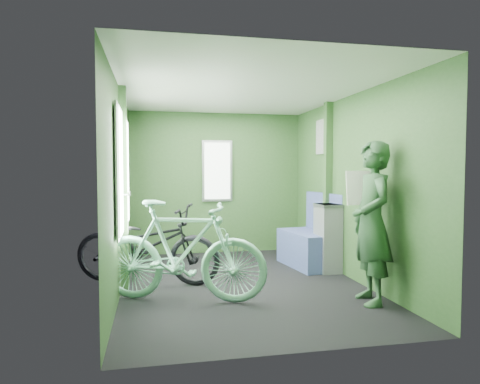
% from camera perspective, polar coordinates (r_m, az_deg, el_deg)
% --- Properties ---
extents(room, '(4.00, 4.02, 2.31)m').
position_cam_1_polar(room, '(5.12, -0.27, 3.72)').
color(room, black).
rests_on(room, ground).
extents(bicycle_black, '(1.93, 1.29, 0.99)m').
position_cam_1_polar(bicycle_black, '(5.38, -12.31, -11.85)').
color(bicycle_black, black).
rests_on(bicycle_black, ground).
extents(bicycle_mint, '(1.88, 1.16, 1.11)m').
position_cam_1_polar(bicycle_mint, '(4.61, -7.79, -14.35)').
color(bicycle_mint, '#8DD9B7').
rests_on(bicycle_mint, ground).
extents(passenger, '(0.47, 0.68, 1.66)m').
position_cam_1_polar(passenger, '(4.58, 17.14, -3.88)').
color(passenger, '#2C512F').
rests_on(passenger, ground).
extents(waste_box, '(0.27, 0.38, 0.91)m').
position_cam_1_polar(waste_box, '(5.89, 11.63, -6.00)').
color(waste_box, slate).
rests_on(waste_box, ground).
extents(bench_seat, '(0.68, 1.05, 1.04)m').
position_cam_1_polar(bench_seat, '(6.19, 9.37, -6.94)').
color(bench_seat, navy).
rests_on(bench_seat, ground).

